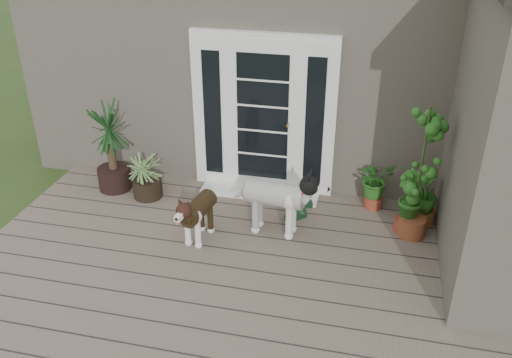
# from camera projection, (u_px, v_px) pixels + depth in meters

# --- Properties ---
(deck) EXTENTS (6.20, 4.60, 0.12)m
(deck) POSITION_uv_depth(u_px,v_px,m) (236.00, 293.00, 5.74)
(deck) COLOR #6B5B4C
(deck) RESTS_ON ground
(house_main) EXTENTS (7.40, 4.00, 3.10)m
(house_main) POSITION_uv_depth(u_px,v_px,m) (303.00, 49.00, 8.68)
(house_main) COLOR #665E54
(house_main) RESTS_ON ground
(door_unit) EXTENTS (1.90, 0.14, 2.15)m
(door_unit) POSITION_uv_depth(u_px,v_px,m) (263.00, 115.00, 7.13)
(door_unit) COLOR white
(door_unit) RESTS_ON deck
(door_step) EXTENTS (1.60, 0.40, 0.05)m
(door_step) POSITION_uv_depth(u_px,v_px,m) (260.00, 192.00, 7.45)
(door_step) COLOR white
(door_step) RESTS_ON deck
(brindle_dog) EXTENTS (0.42, 0.77, 0.61)m
(brindle_dog) POSITION_uv_depth(u_px,v_px,m) (199.00, 217.00, 6.37)
(brindle_dog) COLOR #332512
(brindle_dog) RESTS_ON deck
(white_dog) EXTENTS (0.95, 0.47, 0.77)m
(white_dog) POSITION_uv_depth(u_px,v_px,m) (275.00, 205.00, 6.47)
(white_dog) COLOR silver
(white_dog) RESTS_ON deck
(spider_plant) EXTENTS (0.79, 0.79, 0.69)m
(spider_plant) POSITION_uv_depth(u_px,v_px,m) (146.00, 174.00, 7.24)
(spider_plant) COLOR #809E61
(spider_plant) RESTS_ON deck
(yucca) EXTENTS (1.13, 1.13, 1.23)m
(yucca) POSITION_uv_depth(u_px,v_px,m) (111.00, 148.00, 7.32)
(yucca) COLOR black
(yucca) RESTS_ON deck
(herb_a) EXTENTS (0.64, 0.64, 0.59)m
(herb_a) POSITION_uv_depth(u_px,v_px,m) (375.00, 187.00, 7.02)
(herb_a) COLOR #1B5F1E
(herb_a) RESTS_ON deck
(herb_b) EXTENTS (0.51, 0.51, 0.57)m
(herb_b) POSITION_uv_depth(u_px,v_px,m) (407.00, 210.00, 6.54)
(herb_b) COLOR #2E631C
(herb_b) RESTS_ON deck
(herb_c) EXTENTS (0.38, 0.38, 0.52)m
(herb_c) POSITION_uv_depth(u_px,v_px,m) (424.00, 204.00, 6.72)
(herb_c) COLOR #255017
(herb_c) RESTS_ON deck
(sapling) EXTENTS (0.64, 0.64, 1.71)m
(sapling) POSITION_uv_depth(u_px,v_px,m) (420.00, 172.00, 6.18)
(sapling) COLOR #1D5B1A
(sapling) RESTS_ON deck
(clog_left) EXTENTS (0.24, 0.34, 0.09)m
(clog_left) POSITION_uv_depth(u_px,v_px,m) (307.00, 200.00, 7.22)
(clog_left) COLOR black
(clog_left) RESTS_ON deck
(clog_right) EXTENTS (0.33, 0.34, 0.10)m
(clog_right) POSITION_uv_depth(u_px,v_px,m) (296.00, 215.00, 6.89)
(clog_right) COLOR black
(clog_right) RESTS_ON deck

